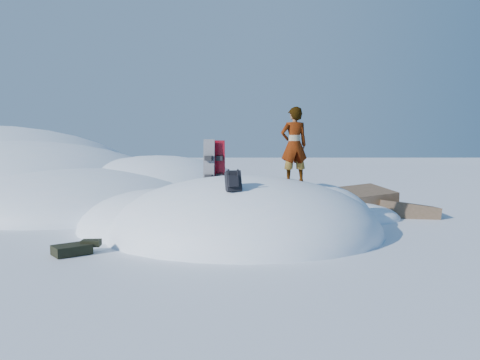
{
  "coord_description": "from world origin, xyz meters",
  "views": [
    {
      "loc": [
        -0.13,
        -11.77,
        2.33
      ],
      "look_at": [
        -0.1,
        0.3,
        1.36
      ],
      "focal_mm": 35.0,
      "sensor_mm": 36.0,
      "label": 1
    }
  ],
  "objects_px": {
    "snowboard_red": "(220,169)",
    "backpack": "(233,181)",
    "person": "(294,145)",
    "snowboard_dark": "(209,170)"
  },
  "relations": [
    {
      "from": "backpack",
      "to": "snowboard_red",
      "type": "bearing_deg",
      "value": 84.41
    },
    {
      "from": "snowboard_red",
      "to": "snowboard_dark",
      "type": "bearing_deg",
      "value": -133.99
    },
    {
      "from": "snowboard_red",
      "to": "backpack",
      "type": "bearing_deg",
      "value": -67.64
    },
    {
      "from": "snowboard_dark",
      "to": "person",
      "type": "relative_size",
      "value": 0.87
    },
    {
      "from": "backpack",
      "to": "person",
      "type": "bearing_deg",
      "value": 29.48
    },
    {
      "from": "snowboard_red",
      "to": "backpack",
      "type": "relative_size",
      "value": 2.91
    },
    {
      "from": "snowboard_red",
      "to": "person",
      "type": "xyz_separation_m",
      "value": [
        1.89,
        -0.67,
        0.65
      ]
    },
    {
      "from": "snowboard_red",
      "to": "person",
      "type": "height_order",
      "value": "person"
    },
    {
      "from": "backpack",
      "to": "person",
      "type": "xyz_separation_m",
      "value": [
        1.51,
        1.51,
        0.79
      ]
    },
    {
      "from": "snowboard_red",
      "to": "backpack",
      "type": "xyz_separation_m",
      "value": [
        0.39,
        -2.19,
        -0.14
      ]
    }
  ]
}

